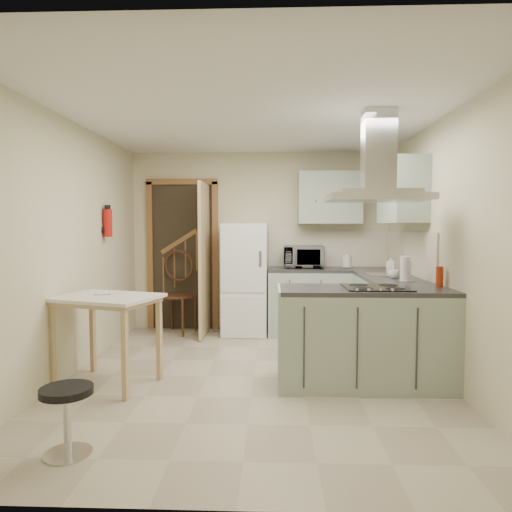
{
  "coord_description": "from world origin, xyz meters",
  "views": [
    {
      "loc": [
        0.18,
        -4.34,
        1.46
      ],
      "look_at": [
        0.0,
        0.45,
        1.15
      ],
      "focal_mm": 32.0,
      "sensor_mm": 36.0,
      "label": 1
    }
  ],
  "objects_px": {
    "drop_leaf_table": "(107,340)",
    "stool": "(67,421)",
    "fridge": "(245,279)",
    "bentwood_chair": "(177,296)",
    "extractor_hood": "(378,198)",
    "microwave": "(304,257)",
    "peninsula": "(364,337)"
  },
  "relations": [
    {
      "from": "drop_leaf_table",
      "to": "stool",
      "type": "relative_size",
      "value": 1.99
    },
    {
      "from": "fridge",
      "to": "bentwood_chair",
      "type": "relative_size",
      "value": 1.46
    },
    {
      "from": "extractor_hood",
      "to": "bentwood_chair",
      "type": "bearing_deg",
      "value": 138.72
    },
    {
      "from": "stool",
      "to": "microwave",
      "type": "xyz_separation_m",
      "value": [
        1.73,
        3.42,
        0.83
      ]
    },
    {
      "from": "peninsula",
      "to": "stool",
      "type": "xyz_separation_m",
      "value": [
        -2.15,
        -1.38,
        -0.23
      ]
    },
    {
      "from": "microwave",
      "to": "extractor_hood",
      "type": "bearing_deg",
      "value": -74.98
    },
    {
      "from": "drop_leaf_table",
      "to": "stool",
      "type": "bearing_deg",
      "value": -63.66
    },
    {
      "from": "peninsula",
      "to": "fridge",
      "type": "bearing_deg",
      "value": 121.74
    },
    {
      "from": "peninsula",
      "to": "stool",
      "type": "distance_m",
      "value": 2.56
    },
    {
      "from": "fridge",
      "to": "stool",
      "type": "xyz_separation_m",
      "value": [
        -0.93,
        -3.36,
        -0.53
      ]
    },
    {
      "from": "extractor_hood",
      "to": "stool",
      "type": "bearing_deg",
      "value": -148.59
    },
    {
      "from": "microwave",
      "to": "fridge",
      "type": "bearing_deg",
      "value": -174.94
    },
    {
      "from": "extractor_hood",
      "to": "microwave",
      "type": "relative_size",
      "value": 1.68
    },
    {
      "from": "fridge",
      "to": "peninsula",
      "type": "bearing_deg",
      "value": -58.26
    },
    {
      "from": "stool",
      "to": "peninsula",
      "type": "bearing_deg",
      "value": 32.58
    },
    {
      "from": "peninsula",
      "to": "drop_leaf_table",
      "type": "bearing_deg",
      "value": -177.86
    },
    {
      "from": "extractor_hood",
      "to": "drop_leaf_table",
      "type": "height_order",
      "value": "extractor_hood"
    },
    {
      "from": "stool",
      "to": "fridge",
      "type": "bearing_deg",
      "value": 74.55
    },
    {
      "from": "microwave",
      "to": "stool",
      "type": "bearing_deg",
      "value": -116.21
    },
    {
      "from": "peninsula",
      "to": "drop_leaf_table",
      "type": "distance_m",
      "value": 2.37
    },
    {
      "from": "bentwood_chair",
      "to": "stool",
      "type": "distance_m",
      "value": 3.37
    },
    {
      "from": "peninsula",
      "to": "extractor_hood",
      "type": "distance_m",
      "value": 1.27
    },
    {
      "from": "extractor_hood",
      "to": "microwave",
      "type": "xyz_separation_m",
      "value": [
        -0.53,
        2.04,
        -0.67
      ]
    },
    {
      "from": "drop_leaf_table",
      "to": "microwave",
      "type": "distance_m",
      "value": 2.95
    },
    {
      "from": "fridge",
      "to": "drop_leaf_table",
      "type": "relative_size",
      "value": 1.7
    },
    {
      "from": "peninsula",
      "to": "bentwood_chair",
      "type": "relative_size",
      "value": 1.5
    },
    {
      "from": "extractor_hood",
      "to": "stool",
      "type": "xyz_separation_m",
      "value": [
        -2.25,
        -1.38,
        -1.5
      ]
    },
    {
      "from": "stool",
      "to": "drop_leaf_table",
      "type": "bearing_deg",
      "value": 99.29
    },
    {
      "from": "extractor_hood",
      "to": "stool",
      "type": "height_order",
      "value": "extractor_hood"
    },
    {
      "from": "fridge",
      "to": "microwave",
      "type": "xyz_separation_m",
      "value": [
        0.8,
        0.06,
        0.3
      ]
    },
    {
      "from": "peninsula",
      "to": "extractor_hood",
      "type": "bearing_deg",
      "value": 0.0
    },
    {
      "from": "bentwood_chair",
      "to": "stool",
      "type": "bearing_deg",
      "value": -73.23
    }
  ]
}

